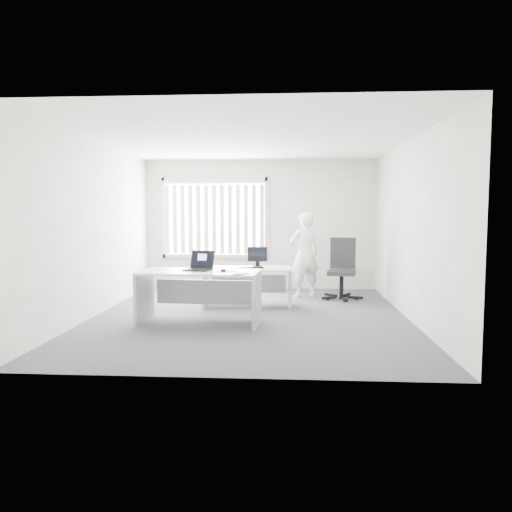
# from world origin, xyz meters

# --- Properties ---
(ground) EXTENTS (6.00, 6.00, 0.00)m
(ground) POSITION_xyz_m (0.00, 0.00, 0.00)
(ground) COLOR #56555D
(ground) RESTS_ON ground
(wall_back) EXTENTS (5.00, 0.02, 2.80)m
(wall_back) POSITION_xyz_m (0.00, 3.00, 1.40)
(wall_back) COLOR white
(wall_back) RESTS_ON ground
(wall_front) EXTENTS (5.00, 0.02, 2.80)m
(wall_front) POSITION_xyz_m (0.00, -3.00, 1.40)
(wall_front) COLOR white
(wall_front) RESTS_ON ground
(wall_left) EXTENTS (0.02, 6.00, 2.80)m
(wall_left) POSITION_xyz_m (-2.50, 0.00, 1.40)
(wall_left) COLOR white
(wall_left) RESTS_ON ground
(wall_right) EXTENTS (0.02, 6.00, 2.80)m
(wall_right) POSITION_xyz_m (2.50, 0.00, 1.40)
(wall_right) COLOR white
(wall_right) RESTS_ON ground
(ceiling) EXTENTS (5.00, 6.00, 0.02)m
(ceiling) POSITION_xyz_m (0.00, 0.00, 2.80)
(ceiling) COLOR white
(ceiling) RESTS_ON wall_back
(window) EXTENTS (2.32, 0.06, 1.76)m
(window) POSITION_xyz_m (-1.00, 2.96, 1.55)
(window) COLOR #B7B7B3
(window) RESTS_ON wall_back
(blinds) EXTENTS (2.20, 0.10, 1.50)m
(blinds) POSITION_xyz_m (-1.00, 2.90, 1.52)
(blinds) COLOR white
(blinds) RESTS_ON wall_back
(desk_near) EXTENTS (1.82, 0.96, 0.80)m
(desk_near) POSITION_xyz_m (-0.70, -0.62, 0.58)
(desk_near) COLOR white
(desk_near) RESTS_ON ground
(desk_far) EXTENTS (1.55, 0.77, 0.70)m
(desk_far) POSITION_xyz_m (-0.10, 0.83, 0.50)
(desk_far) COLOR white
(desk_far) RESTS_ON ground
(office_chair) EXTENTS (0.78, 0.78, 1.18)m
(office_chair) POSITION_xyz_m (1.65, 1.77, 0.37)
(office_chair) COLOR black
(office_chair) RESTS_ON ground
(person) EXTENTS (0.72, 0.61, 1.68)m
(person) POSITION_xyz_m (0.94, 1.96, 0.84)
(person) COLOR white
(person) RESTS_ON ground
(laptop) EXTENTS (0.45, 0.42, 0.29)m
(laptop) POSITION_xyz_m (-0.73, -0.58, 0.95)
(laptop) COLOR black
(laptop) RESTS_ON desk_near
(paper_sheet) EXTENTS (0.37, 0.32, 0.00)m
(paper_sheet) POSITION_xyz_m (-0.29, -0.70, 0.81)
(paper_sheet) COLOR silver
(paper_sheet) RESTS_ON desk_near
(mouse) EXTENTS (0.07, 0.12, 0.05)m
(mouse) POSITION_xyz_m (-0.33, -0.67, 0.83)
(mouse) COLOR #B7B7B9
(mouse) RESTS_ON paper_sheet
(booklet) EXTENTS (0.23, 0.25, 0.01)m
(booklet) POSITION_xyz_m (-0.06, -0.97, 0.81)
(booklet) COLOR white
(booklet) RESTS_ON desk_near
(keyboard) EXTENTS (0.44, 0.25, 0.02)m
(keyboard) POSITION_xyz_m (-0.02, 0.74, 0.71)
(keyboard) COLOR black
(keyboard) RESTS_ON desk_far
(monitor) EXTENTS (0.36, 0.11, 0.36)m
(monitor) POSITION_xyz_m (0.06, 1.06, 0.87)
(monitor) COLOR black
(monitor) RESTS_ON desk_far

